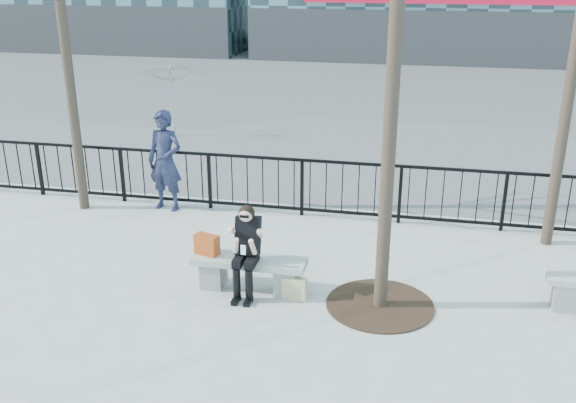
# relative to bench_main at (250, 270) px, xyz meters

# --- Properties ---
(ground) EXTENTS (120.00, 120.00, 0.00)m
(ground) POSITION_rel_bench_main_xyz_m (0.00, 0.00, -0.30)
(ground) COLOR gray
(ground) RESTS_ON ground
(street_surface) EXTENTS (60.00, 23.00, 0.01)m
(street_surface) POSITION_rel_bench_main_xyz_m (0.00, 15.00, -0.30)
(street_surface) COLOR #474747
(street_surface) RESTS_ON ground
(railing) EXTENTS (14.00, 0.06, 1.10)m
(railing) POSITION_rel_bench_main_xyz_m (0.00, 3.00, 0.25)
(railing) COLOR black
(railing) RESTS_ON ground
(tree_grate) EXTENTS (1.50, 1.50, 0.02)m
(tree_grate) POSITION_rel_bench_main_xyz_m (1.90, -0.10, -0.29)
(tree_grate) COLOR black
(tree_grate) RESTS_ON ground
(bench_main) EXTENTS (1.65, 0.46, 0.49)m
(bench_main) POSITION_rel_bench_main_xyz_m (0.00, 0.00, 0.00)
(bench_main) COLOR slate
(bench_main) RESTS_ON ground
(seated_woman) EXTENTS (0.50, 0.64, 1.34)m
(seated_woman) POSITION_rel_bench_main_xyz_m (0.00, -0.16, 0.37)
(seated_woman) COLOR black
(seated_woman) RESTS_ON ground
(handbag) EXTENTS (0.39, 0.27, 0.30)m
(handbag) POSITION_rel_bench_main_xyz_m (-0.64, 0.02, 0.34)
(handbag) COLOR #9B3B13
(handbag) RESTS_ON bench_main
(shopping_bag) EXTENTS (0.36, 0.16, 0.33)m
(shopping_bag) POSITION_rel_bench_main_xyz_m (0.70, -0.16, -0.14)
(shopping_bag) COLOR beige
(shopping_bag) RESTS_ON ground
(standing_man) EXTENTS (0.76, 0.56, 1.92)m
(standing_man) POSITION_rel_bench_main_xyz_m (-2.39, 2.80, 0.66)
(standing_man) COLOR black
(standing_man) RESTS_ON ground
(vendor_umbrella) EXTENTS (2.80, 2.82, 1.96)m
(vendor_umbrella) POSITION_rel_bench_main_xyz_m (-4.27, 7.90, 0.68)
(vendor_umbrella) COLOR gold
(vendor_umbrella) RESTS_ON ground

